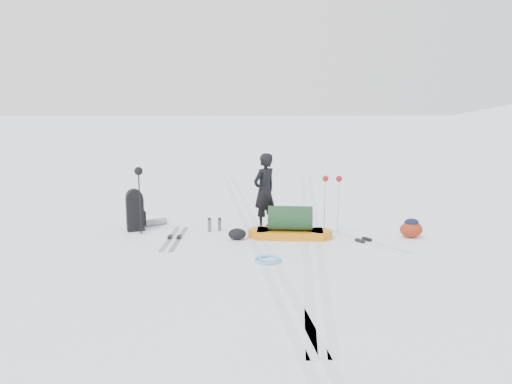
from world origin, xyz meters
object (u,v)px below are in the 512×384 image
pulk_sled (290,226)px  expedition_rucksack (138,211)px  skier (264,191)px  ski_poles_black (139,179)px

pulk_sled → expedition_rucksack: size_ratio=1.95×
skier → expedition_rucksack: 2.79m
skier → pulk_sled: bearing=78.3°
expedition_rucksack → skier: bearing=-17.8°
expedition_rucksack → ski_poles_black: 0.82m
skier → ski_poles_black: (-2.64, -0.32, 0.33)m
pulk_sled → expedition_rucksack: 3.34m
pulk_sled → skier: bearing=127.3°
expedition_rucksack → ski_poles_black: (0.11, -0.33, 0.75)m
expedition_rucksack → ski_poles_black: ski_poles_black is taller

